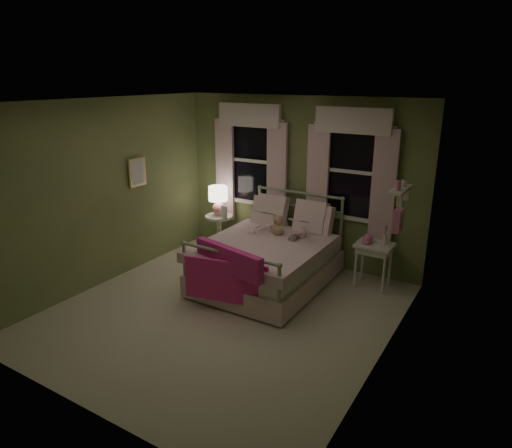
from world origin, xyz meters
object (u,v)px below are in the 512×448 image
Objects in this scene: child_right at (300,220)px; nightstand_left at (219,229)px; nightstand_right at (374,250)px; child_left at (267,210)px; table_lamp at (218,198)px; teddy_bear at (278,226)px; bed at (269,258)px.

nightstand_left is (-1.61, 0.21, -0.47)m from child_right.
nightstand_right is at bearing 0.66° from nightstand_left.
table_lamp is at bearing 2.63° from child_left.
nightstand_left is at bearing 164.32° from teddy_bear.
nightstand_left is 1.02× the size of nightstand_right.
teddy_bear is 0.48× the size of nightstand_left.
nightstand_right is at bearing -157.10° from child_left.
child_right is (0.56, 0.00, -0.06)m from child_left.
nightstand_right is (1.03, 0.24, -0.34)m from child_right.
child_right is 1.12m from nightstand_right.
child_right is 1.62m from table_lamp.
teddy_bear reaches higher than nightstand_left.
bed is 0.49m from teddy_bear.
nightstand_left is (-1.33, 0.64, 0.03)m from bed.
bed is 3.13× the size of nightstand_left.
table_lamp is (-1.33, 0.64, 0.57)m from bed.
child_left reaches higher than nightstand_left.
nightstand_right is (1.31, 0.67, 0.17)m from bed.
teddy_bear is at bearing -15.68° from nightstand_left.
nightstand_left is 0.54m from table_lamp.
nightstand_left is (-1.33, 0.37, -0.37)m from teddy_bear.
table_lamp is (-0.00, 0.00, 0.54)m from nightstand_left.
teddy_bear is at bearing 29.26° from child_right.
table_lamp is 2.67m from nightstand_right.
child_right reaches higher than table_lamp.
nightstand_left is 1.35× the size of table_lamp.
bed is 1.47m from nightstand_left.
bed reaches higher than nightstand_left.
table_lamp is (-1.61, 0.21, 0.06)m from child_right.
nightstand_right is (2.64, 0.03, 0.13)m from nightstand_left.
bed is at bearing 137.78° from child_left.
child_right is at bearing -166.70° from nightstand_right.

